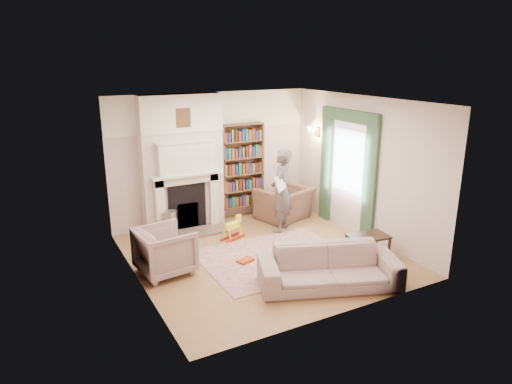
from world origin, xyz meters
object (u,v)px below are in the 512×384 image
armchair_left (165,251)px  rocking_horse (233,228)px  paraffin_heater (171,224)px  sofa (329,267)px  coffee_table (368,247)px  man_reading (281,191)px  bookcase (242,166)px  armchair_reading (284,203)px

armchair_left → rocking_horse: bearing=-70.4°
paraffin_heater → rocking_horse: size_ratio=1.05×
sofa → coffee_table: (1.23, 0.49, -0.10)m
man_reading → paraffin_heater: bearing=-59.6°
rocking_horse → bookcase: bearing=34.7°
bookcase → man_reading: 1.28m
armchair_reading → sofa: 3.18m
armchair_left → paraffin_heater: 1.60m
armchair_left → man_reading: size_ratio=0.50×
sofa → bookcase: bearing=106.6°
armchair_left → sofa: (2.14, -1.67, -0.08)m
armchair_reading → armchair_left: armchair_left is taller
armchair_left → man_reading: 2.85m
sofa → paraffin_heater: 3.53m
man_reading → armchair_reading: bearing=-167.1°
armchair_reading → man_reading: size_ratio=0.63×
armchair_reading → man_reading: 0.91m
bookcase → coffee_table: size_ratio=2.64×
armchair_left → coffee_table: bearing=-116.0°
armchair_left → coffee_table: 3.57m
armchair_reading → paraffin_heater: (-2.58, 0.15, -0.08)m
armchair_reading → sofa: size_ratio=0.50×
bookcase → man_reading: bookcase is taller
sofa → man_reading: bearing=97.7°
coffee_table → rocking_horse: bearing=138.2°
armchair_reading → coffee_table: (0.21, -2.52, -0.13)m
armchair_left → paraffin_heater: (0.58, 1.49, -0.12)m
man_reading → paraffin_heater: 2.34m
armchair_left → rocking_horse: 1.82m
man_reading → rocking_horse: size_ratio=3.35×
sofa → armchair_left: bearing=163.0°
bookcase → paraffin_heater: (-1.84, -0.46, -0.90)m
coffee_table → rocking_horse: 2.64m
armchair_reading → paraffin_heater: bearing=-19.6°
man_reading → armchair_left: bearing=-24.9°
sofa → coffee_table: size_ratio=3.14×
armchair_reading → coffee_table: size_ratio=1.57×
bookcase → armchair_left: bearing=-141.1°
man_reading → coffee_table: man_reading is taller
bookcase → coffee_table: (0.95, -3.13, -0.95)m
rocking_horse → sofa: bearing=-99.0°
coffee_table → sofa: bearing=-151.3°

